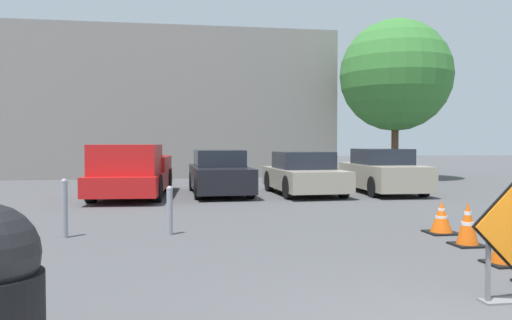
# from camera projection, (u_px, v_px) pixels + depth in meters

# --- Properties ---
(ground_plane) EXTENTS (96.00, 96.00, 0.00)m
(ground_plane) POSITION_uv_depth(u_px,v_px,m) (266.00, 203.00, 13.73)
(ground_plane) COLOR #4C4C4F
(traffic_cone_second) EXTENTS (0.47, 0.47, 0.79)m
(traffic_cone_second) POSITION_uv_depth(u_px,v_px,m) (504.00, 237.00, 6.79)
(traffic_cone_second) COLOR black
(traffic_cone_second) RESTS_ON ground_plane
(traffic_cone_third) EXTENTS (0.47, 0.47, 0.72)m
(traffic_cone_third) POSITION_uv_depth(u_px,v_px,m) (468.00, 224.00, 8.04)
(traffic_cone_third) COLOR black
(traffic_cone_third) RESTS_ON ground_plane
(traffic_cone_fourth) EXTENTS (0.53, 0.53, 0.59)m
(traffic_cone_fourth) POSITION_uv_depth(u_px,v_px,m) (441.00, 218.00, 9.14)
(traffic_cone_fourth) COLOR black
(traffic_cone_fourth) RESTS_ON ground_plane
(pickup_truck) EXTENTS (2.33, 5.48, 1.61)m
(pickup_truck) POSITION_uv_depth(u_px,v_px,m) (131.00, 174.00, 15.14)
(pickup_truck) COLOR red
(pickup_truck) RESTS_ON ground_plane
(parked_car_nearest) EXTENTS (1.88, 4.46, 1.43)m
(parked_car_nearest) POSITION_uv_depth(u_px,v_px,m) (219.00, 174.00, 16.12)
(parked_car_nearest) COLOR black
(parked_car_nearest) RESTS_ON ground_plane
(parked_car_second) EXTENTS (2.07, 4.12, 1.37)m
(parked_car_second) POSITION_uv_depth(u_px,v_px,m) (304.00, 174.00, 16.11)
(parked_car_second) COLOR #A39984
(parked_car_second) RESTS_ON ground_plane
(parked_car_third) EXTENTS (1.88, 4.25, 1.46)m
(parked_car_third) POSITION_uv_depth(u_px,v_px,m) (382.00, 172.00, 16.55)
(parked_car_third) COLOR #A39984
(parked_car_third) RESTS_ON ground_plane
(bollard_nearest) EXTENTS (0.12, 0.12, 0.89)m
(bollard_nearest) POSITION_uv_depth(u_px,v_px,m) (170.00, 209.00, 9.00)
(bollard_nearest) COLOR gray
(bollard_nearest) RESTS_ON ground_plane
(bollard_second) EXTENTS (0.12, 0.12, 1.04)m
(bollard_second) POSITION_uv_depth(u_px,v_px,m) (64.00, 207.00, 8.72)
(bollard_second) COLOR gray
(bollard_second) RESTS_ON ground_plane
(building_facade_backdrop) EXTENTS (16.99, 5.00, 7.12)m
(building_facade_backdrop) POSITION_uv_depth(u_px,v_px,m) (162.00, 106.00, 25.42)
(building_facade_backdrop) COLOR gray
(building_facade_backdrop) RESTS_ON ground_plane
(street_tree_behind_lot) EXTENTS (5.04, 5.04, 7.24)m
(street_tree_behind_lot) POSITION_uv_depth(u_px,v_px,m) (396.00, 76.00, 22.61)
(street_tree_behind_lot) COLOR #513823
(street_tree_behind_lot) RESTS_ON ground_plane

